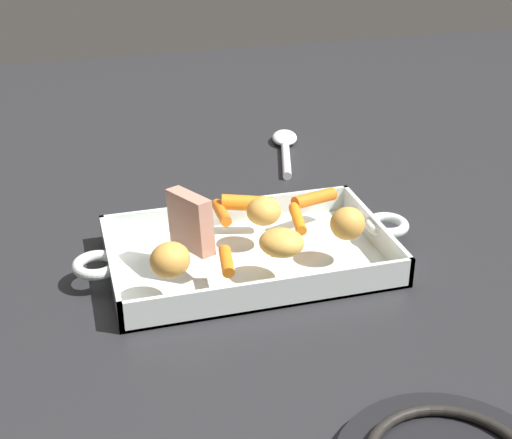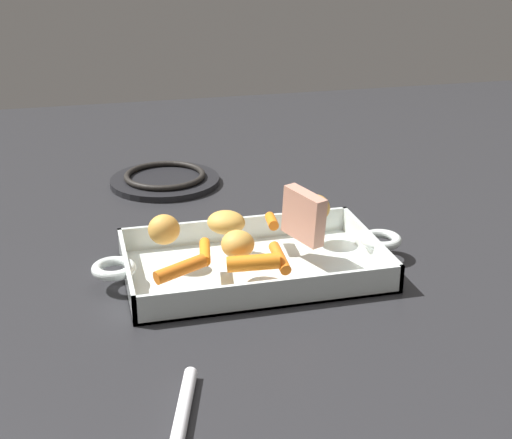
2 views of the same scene
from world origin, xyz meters
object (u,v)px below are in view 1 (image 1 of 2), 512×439
Objects in this scene: baby_carrot_northeast at (314,198)px; baby_carrot_center_right at (247,203)px; potato_halved at (282,243)px; baby_carrot_center_left at (297,219)px; potato_golden_small at (170,260)px; serving_spoon at (285,145)px; potato_near_roast at (264,211)px; baby_carrot_long at (221,213)px; potato_whole at (348,224)px; roast_slice_thin at (190,222)px; baby_carrot_short at (227,261)px; roasting_dish at (249,256)px.

baby_carrot_center_right reaches higher than baby_carrot_northeast.
potato_halved is at bearing -85.91° from baby_carrot_center_right.
baby_carrot_center_left is 0.20m from potato_golden_small.
potato_halved is 0.28× the size of serving_spoon.
potato_near_roast reaches higher than serving_spoon.
baby_carrot_long reaches higher than baby_carrot_center_left.
baby_carrot_center_right is 1.55× the size of potato_whole.
roast_slice_thin is 0.12m from baby_carrot_center_right.
baby_carrot_short is 0.86× the size of potato_halved.
baby_carrot_northeast is 1.06× the size of baby_carrot_long.
roast_slice_thin reaches higher than potato_golden_small.
potato_halved reaches higher than baby_carrot_center_right.
baby_carrot_center_right is 1.43× the size of potato_golden_small.
roast_slice_thin is 0.15m from baby_carrot_center_left.
roasting_dish is at bearing 115.45° from potato_halved.
roasting_dish is 6.33× the size of baby_carrot_northeast.
roast_slice_thin is at bearing 118.30° from baby_carrot_short.
potato_near_roast reaches higher than baby_carrot_northeast.
roasting_dish is 0.06m from potato_near_roast.
roast_slice_thin reaches higher than baby_carrot_northeast.
potato_golden_small is at bearing -149.36° from roasting_dish.
potato_near_roast is at bearing -76.34° from baby_carrot_center_right.
potato_golden_small reaches higher than roasting_dish.
roasting_dish is 9.37× the size of baby_carrot_short.
potato_near_roast is 0.36m from serving_spoon.
potato_whole is (0.09, -0.07, 0.00)m from potato_near_roast.
baby_carrot_long is at bearing 112.45° from potato_halved.
potato_golden_small is at bearing -178.77° from baby_carrot_short.
potato_whole is 0.41m from serving_spoon.
roast_slice_thin is at bearing -170.74° from baby_carrot_center_left.
potato_whole is (0.23, 0.03, 0.00)m from potato_golden_small.
baby_carrot_center_right is at bearing 76.72° from roasting_dish.
baby_carrot_northeast is 1.55× the size of potato_near_roast.
potato_near_roast is (0.07, 0.09, 0.01)m from baby_carrot_short.
baby_carrot_center_left is at bearing -46.10° from baby_carrot_center_right.
potato_golden_small is 0.24× the size of serving_spoon.
baby_carrot_northeast is 0.30m from serving_spoon.
baby_carrot_short is at bearing -128.14° from potato_near_roast.
baby_carrot_long is 1.19× the size of potato_halved.
potato_golden_small is 0.23m from potato_whole.
serving_spoon is (0.14, 0.42, -0.05)m from potato_halved.
baby_carrot_long is 1.48× the size of potato_whole.
roasting_dish is at bearing 171.69° from serving_spoon.
serving_spoon is at bearing 58.29° from baby_carrot_long.
serving_spoon is (0.28, 0.43, -0.05)m from potato_golden_small.
potato_golden_small is at bearing 163.33° from serving_spoon.
potato_golden_small reaches higher than baby_carrot_center_left.
baby_carrot_northeast is 1.06× the size of baby_carrot_center_left.
potato_near_roast is at bearing 143.35° from potato_whole.
roast_slice_thin is 0.11m from potato_near_roast.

